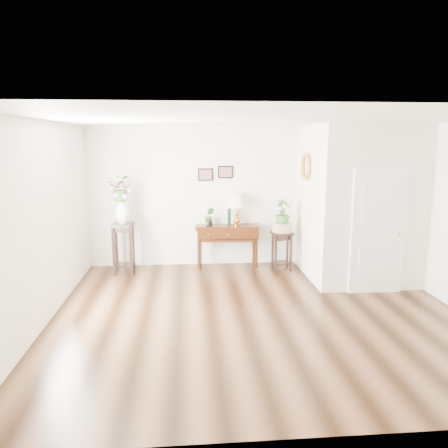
{
  "coord_description": "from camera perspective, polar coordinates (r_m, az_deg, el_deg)",
  "views": [
    {
      "loc": [
        -1.02,
        -6.02,
        2.52
      ],
      "look_at": [
        -0.4,
        1.3,
        1.11
      ],
      "focal_mm": 35.0,
      "sensor_mm": 36.0,
      "label": 1
    }
  ],
  "objects": [
    {
      "name": "ceramic_bowl",
      "position": [
        8.6,
        7.61,
        -0.48
      ],
      "size": [
        0.47,
        0.47,
        0.17
      ],
      "primitive_type": "cylinder",
      "rotation": [
        0.0,
        0.0,
        -0.23
      ],
      "color": "beige",
      "rests_on": "plant_stand_b"
    },
    {
      "name": "door",
      "position": [
        7.62,
        19.44,
        -0.91
      ],
      "size": [
        0.9,
        0.05,
        2.1
      ],
      "primitive_type": "cube",
      "color": "white",
      "rests_on": "floor"
    },
    {
      "name": "green_vase",
      "position": [
        8.76,
        0.67,
        0.94
      ],
      "size": [
        0.09,
        0.09,
        0.34
      ],
      "primitive_type": "cylinder",
      "rotation": [
        0.0,
        0.0,
        0.29
      ],
      "color": "black",
      "rests_on": "console_table"
    },
    {
      "name": "plant_stand_b",
      "position": [
        8.7,
        7.53,
        -3.47
      ],
      "size": [
        0.44,
        0.44,
        0.77
      ],
      "primitive_type": "cube",
      "rotation": [
        0.0,
        0.0,
        0.27
      ],
      "color": "black",
      "rests_on": "floor"
    },
    {
      "name": "lily_arrangement",
      "position": [
        8.4,
        -13.3,
        4.44
      ],
      "size": [
        0.51,
        0.46,
        0.49
      ],
      "primitive_type": "imported",
      "rotation": [
        0.0,
        0.0,
        -0.18
      ],
      "color": "#336325",
      "rests_on": "porcelain_vase"
    },
    {
      "name": "table_lamp",
      "position": [
        8.74,
        1.7,
        2.12
      ],
      "size": [
        0.42,
        0.42,
        0.64
      ],
      "primitive_type": "cube",
      "rotation": [
        0.0,
        0.0,
        -0.15
      ],
      "color": "#C9822F",
      "rests_on": "console_table"
    },
    {
      "name": "console_table",
      "position": [
        8.87,
        0.41,
        -2.83
      ],
      "size": [
        1.29,
        0.49,
        0.84
      ],
      "primitive_type": "cube",
      "rotation": [
        0.0,
        0.0,
        -0.05
      ],
      "color": "#3C1907",
      "rests_on": "floor"
    },
    {
      "name": "partition",
      "position": [
        8.47,
        16.84,
        2.78
      ],
      "size": [
        1.8,
        1.95,
        2.8
      ],
      "primitive_type": "cube",
      "color": "white",
      "rests_on": "floor"
    },
    {
      "name": "art_print_left",
      "position": [
        8.78,
        -2.43,
        6.46
      ],
      "size": [
        0.3,
        0.02,
        0.25
      ],
      "primitive_type": "cube",
      "color": "black",
      "rests_on": "wall_back"
    },
    {
      "name": "ceiling",
      "position": [
        6.11,
        4.9,
        13.44
      ],
      "size": [
        6.0,
        5.5,
        0.02
      ],
      "primitive_type": "cube",
      "color": "white",
      "rests_on": "ground"
    },
    {
      "name": "floor",
      "position": [
        6.6,
        4.51,
        -11.62
      ],
      "size": [
        6.0,
        5.5,
        0.02
      ],
      "primitive_type": "cube",
      "color": "brown",
      "rests_on": "ground"
    },
    {
      "name": "wall_ornament",
      "position": [
        8.22,
        10.62,
        7.39
      ],
      "size": [
        0.07,
        0.51,
        0.51
      ],
      "primitive_type": "torus",
      "rotation": [
        0.0,
        1.57,
        0.0
      ],
      "color": "gold",
      "rests_on": "partition"
    },
    {
      "name": "art_print_right",
      "position": [
        8.8,
        0.18,
        6.8
      ],
      "size": [
        0.3,
        0.02,
        0.25
      ],
      "primitive_type": "cube",
      "color": "black",
      "rests_on": "wall_back"
    },
    {
      "name": "wall_front",
      "position": [
        3.6,
        11.98,
        -7.49
      ],
      "size": [
        6.0,
        0.02,
        2.8
      ],
      "primitive_type": "cube",
      "color": "white",
      "rests_on": "ground"
    },
    {
      "name": "porcelain_vase",
      "position": [
        8.45,
        -13.18,
        1.59
      ],
      "size": [
        0.34,
        0.34,
        0.47
      ],
      "primitive_type": null,
      "rotation": [
        0.0,
        0.0,
        0.31
      ],
      "color": "white",
      "rests_on": "plant_stand_a"
    },
    {
      "name": "potted_plant",
      "position": [
        8.73,
        -1.94,
        0.94
      ],
      "size": [
        0.2,
        0.16,
        0.35
      ],
      "primitive_type": "imported",
      "rotation": [
        0.0,
        0.0,
        -0.03
      ],
      "color": "#336325",
      "rests_on": "console_table"
    },
    {
      "name": "wall_back",
      "position": [
        8.9,
        1.78,
        3.61
      ],
      "size": [
        6.0,
        0.02,
        2.8
      ],
      "primitive_type": "cube",
      "color": "white",
      "rests_on": "ground"
    },
    {
      "name": "plant_stand_a",
      "position": [
        8.59,
        -12.98,
        -3.11
      ],
      "size": [
        0.42,
        0.42,
        0.98
      ],
      "primitive_type": "cube",
      "rotation": [
        0.0,
        0.0,
        -0.12
      ],
      "color": "black",
      "rests_on": "floor"
    },
    {
      "name": "wall_left",
      "position": [
        6.43,
        -22.69,
        -0.02
      ],
      "size": [
        0.02,
        5.5,
        2.8
      ],
      "primitive_type": "cube",
      "color": "white",
      "rests_on": "ground"
    },
    {
      "name": "narcissus",
      "position": [
        8.55,
        7.65,
        1.45
      ],
      "size": [
        0.31,
        0.31,
        0.51
      ],
      "primitive_type": "imported",
      "rotation": [
        0.0,
        0.0,
        0.1
      ],
      "color": "#336325",
      "rests_on": "ceramic_bowl"
    }
  ]
}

